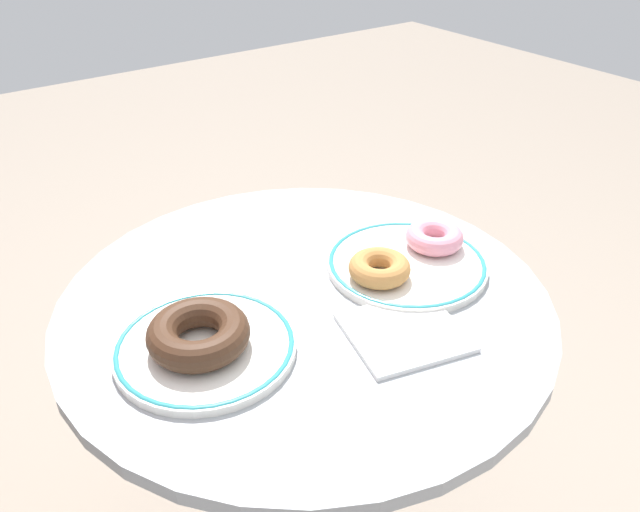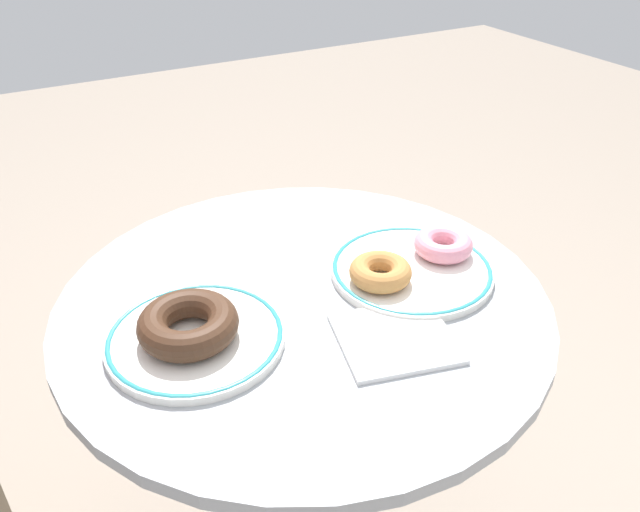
# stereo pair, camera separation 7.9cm
# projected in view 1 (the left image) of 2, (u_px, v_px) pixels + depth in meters

# --- Properties ---
(cafe_table) EXTENTS (0.61, 0.61, 0.72)m
(cafe_table) POSITION_uv_depth(u_px,v_px,m) (307.00, 419.00, 0.91)
(cafe_table) COLOR #999EA3
(cafe_table) RESTS_ON ground
(plate_left) EXTENTS (0.20, 0.20, 0.01)m
(plate_left) POSITION_uv_depth(u_px,v_px,m) (205.00, 347.00, 0.71)
(plate_left) COLOR white
(plate_left) RESTS_ON cafe_table
(plate_right) EXTENTS (0.21, 0.21, 0.01)m
(plate_right) POSITION_uv_depth(u_px,v_px,m) (407.00, 264.00, 0.85)
(plate_right) COLOR white
(plate_right) RESTS_ON cafe_table
(donut_chocolate) EXTENTS (0.14, 0.14, 0.03)m
(donut_chocolate) POSITION_uv_depth(u_px,v_px,m) (198.00, 333.00, 0.69)
(donut_chocolate) COLOR #422819
(donut_chocolate) RESTS_ON plate_left
(donut_pink_frosted) EXTENTS (0.10, 0.10, 0.03)m
(donut_pink_frosted) POSITION_uv_depth(u_px,v_px,m) (434.00, 237.00, 0.87)
(donut_pink_frosted) COLOR pink
(donut_pink_frosted) RESTS_ON plate_right
(donut_old_fashioned) EXTENTS (0.11, 0.11, 0.03)m
(donut_old_fashioned) POSITION_uv_depth(u_px,v_px,m) (379.00, 268.00, 0.81)
(donut_old_fashioned) COLOR #BC7F42
(donut_old_fashioned) RESTS_ON plate_right
(paper_napkin) EXTENTS (0.15, 0.15, 0.01)m
(paper_napkin) POSITION_uv_depth(u_px,v_px,m) (404.00, 332.00, 0.73)
(paper_napkin) COLOR white
(paper_napkin) RESTS_ON cafe_table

